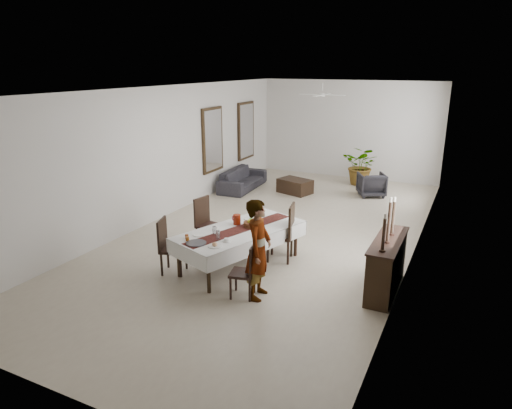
% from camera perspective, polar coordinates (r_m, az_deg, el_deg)
% --- Properties ---
extents(floor, '(6.00, 12.00, 0.00)m').
position_cam_1_polar(floor, '(10.46, 2.48, -3.50)').
color(floor, '#BEB197').
rests_on(floor, ground).
extents(ceiling, '(6.00, 12.00, 0.02)m').
position_cam_1_polar(ceiling, '(9.80, 2.72, 14.29)').
color(ceiling, silver).
rests_on(ceiling, wall_back).
extents(wall_back, '(6.00, 0.02, 3.20)m').
position_cam_1_polar(wall_back, '(15.62, 11.49, 9.14)').
color(wall_back, silver).
rests_on(wall_back, floor).
extents(wall_front, '(6.00, 0.02, 3.20)m').
position_cam_1_polar(wall_front, '(5.31, -24.32, -7.57)').
color(wall_front, silver).
rests_on(wall_front, floor).
extents(wall_left, '(0.02, 12.00, 3.20)m').
position_cam_1_polar(wall_left, '(11.50, -11.34, 6.37)').
color(wall_left, silver).
rests_on(wall_left, floor).
extents(wall_right, '(0.02, 12.00, 3.20)m').
position_cam_1_polar(wall_right, '(9.27, 19.89, 3.12)').
color(wall_right, silver).
rests_on(wall_right, floor).
extents(dining_table_top, '(1.69, 2.52, 0.05)m').
position_cam_1_polar(dining_table_top, '(8.53, -2.02, -3.33)').
color(dining_table_top, black).
rests_on(dining_table_top, table_leg_fl).
extents(table_leg_fl, '(0.09, 0.09, 0.68)m').
position_cam_1_polar(table_leg_fl, '(8.34, -9.64, -6.76)').
color(table_leg_fl, black).
rests_on(table_leg_fl, floor).
extents(table_leg_fr, '(0.09, 0.09, 0.68)m').
position_cam_1_polar(table_leg_fr, '(7.71, -5.94, -8.65)').
color(table_leg_fr, black).
rests_on(table_leg_fr, floor).
extents(table_leg_bl, '(0.09, 0.09, 0.68)m').
position_cam_1_polar(table_leg_bl, '(9.66, 1.13, -3.11)').
color(table_leg_bl, black).
rests_on(table_leg_bl, floor).
extents(table_leg_br, '(0.09, 0.09, 0.68)m').
position_cam_1_polar(table_leg_br, '(9.13, 4.97, -4.42)').
color(table_leg_br, black).
rests_on(table_leg_br, floor).
extents(tablecloth_top, '(1.92, 2.74, 0.01)m').
position_cam_1_polar(tablecloth_top, '(8.52, -2.02, -3.14)').
color(tablecloth_top, silver).
rests_on(tablecloth_top, dining_table_top).
extents(tablecloth_drape_left, '(0.85, 2.36, 0.29)m').
position_cam_1_polar(tablecloth_drape_left, '(8.97, -4.46, -3.08)').
color(tablecloth_drape_left, silver).
rests_on(tablecloth_drape_left, dining_table_top).
extents(tablecloth_drape_right, '(0.85, 2.36, 0.29)m').
position_cam_1_polar(tablecloth_drape_right, '(8.19, 0.69, -5.05)').
color(tablecloth_drape_right, silver).
rests_on(tablecloth_drape_right, dining_table_top).
extents(tablecloth_drape_near, '(1.08, 0.39, 0.29)m').
position_cam_1_polar(tablecloth_drape_near, '(7.84, -8.77, -6.29)').
color(tablecloth_drape_near, white).
rests_on(tablecloth_drape_near, dining_table_top).
extents(tablecloth_drape_far, '(1.08, 0.39, 0.29)m').
position_cam_1_polar(tablecloth_drape_far, '(9.40, 3.60, -2.10)').
color(tablecloth_drape_far, silver).
rests_on(tablecloth_drape_far, dining_table_top).
extents(table_runner, '(1.13, 2.40, 0.00)m').
position_cam_1_polar(table_runner, '(8.51, -2.02, -3.09)').
color(table_runner, '#521C17').
rests_on(table_runner, tablecloth_top).
extents(red_pitcher, '(0.19, 0.19, 0.19)m').
position_cam_1_polar(red_pitcher, '(8.74, -2.40, -1.89)').
color(red_pitcher, maroon).
rests_on(red_pitcher, tablecloth_top).
extents(pitcher_handle, '(0.12, 0.06, 0.12)m').
position_cam_1_polar(pitcher_handle, '(8.80, -2.76, -1.76)').
color(pitcher_handle, maroon).
rests_on(pitcher_handle, red_pitcher).
extents(wine_glass_near, '(0.07, 0.07, 0.16)m').
position_cam_1_polar(wine_glass_near, '(8.02, -4.79, -3.84)').
color(wine_glass_near, silver).
rests_on(wine_glass_near, tablecloth_top).
extents(wine_glass_mid, '(0.07, 0.07, 0.16)m').
position_cam_1_polar(wine_glass_mid, '(8.23, -5.22, -3.29)').
color(wine_glass_mid, silver).
rests_on(wine_glass_mid, tablecloth_top).
extents(teacup_right, '(0.09, 0.09, 0.06)m').
position_cam_1_polar(teacup_right, '(7.94, -3.70, -4.44)').
color(teacup_right, white).
rests_on(teacup_right, saucer_right).
extents(saucer_right, '(0.15, 0.15, 0.01)m').
position_cam_1_polar(saucer_right, '(7.95, -3.69, -4.60)').
color(saucer_right, silver).
rests_on(saucer_right, tablecloth_top).
extents(teacup_left, '(0.09, 0.09, 0.06)m').
position_cam_1_polar(teacup_left, '(8.50, -5.04, -2.98)').
color(teacup_left, white).
rests_on(teacup_left, saucer_left).
extents(saucer_left, '(0.15, 0.15, 0.01)m').
position_cam_1_polar(saucer_left, '(8.51, -5.03, -3.13)').
color(saucer_left, white).
rests_on(saucer_left, tablecloth_top).
extents(plate_near_right, '(0.23, 0.23, 0.01)m').
position_cam_1_polar(plate_near_right, '(7.76, -5.18, -5.19)').
color(plate_near_right, silver).
rests_on(plate_near_right, tablecloth_top).
extents(bread_near_right, '(0.09, 0.09, 0.09)m').
position_cam_1_polar(bread_near_right, '(7.75, -5.19, -5.01)').
color(bread_near_right, tan).
rests_on(bread_near_right, plate_near_right).
extents(plate_near_left, '(0.23, 0.23, 0.01)m').
position_cam_1_polar(plate_near_left, '(8.29, -7.10, -3.76)').
color(plate_near_left, white).
rests_on(plate_near_left, tablecloth_top).
extents(plate_far_left, '(0.23, 0.23, 0.01)m').
position_cam_1_polar(plate_far_left, '(9.07, -0.86, -1.76)').
color(plate_far_left, white).
rests_on(plate_far_left, tablecloth_top).
extents(serving_tray, '(0.35, 0.35, 0.02)m').
position_cam_1_polar(serving_tray, '(7.91, -7.48, -4.81)').
color(serving_tray, '#404045').
rests_on(serving_tray, tablecloth_top).
extents(jam_jar_a, '(0.06, 0.06, 0.07)m').
position_cam_1_polar(jam_jar_a, '(8.04, -8.58, -4.27)').
color(jam_jar_a, '#8F4914').
rests_on(jam_jar_a, tablecloth_top).
extents(jam_jar_b, '(0.06, 0.06, 0.07)m').
position_cam_1_polar(jam_jar_b, '(8.15, -8.65, -3.98)').
color(jam_jar_b, brown).
rests_on(jam_jar_b, tablecloth_top).
extents(fruit_basket, '(0.29, 0.29, 0.10)m').
position_cam_1_polar(fruit_basket, '(8.62, -0.61, -2.49)').
color(fruit_basket, brown).
rests_on(fruit_basket, tablecloth_top).
extents(fruit_red, '(0.09, 0.09, 0.09)m').
position_cam_1_polar(fruit_red, '(8.59, -0.39, -2.05)').
color(fruit_red, maroon).
rests_on(fruit_red, fruit_basket).
extents(fruit_green, '(0.08, 0.08, 0.08)m').
position_cam_1_polar(fruit_green, '(8.64, -0.66, -1.93)').
color(fruit_green, '#5C8728').
rests_on(fruit_green, fruit_basket).
extents(fruit_yellow, '(0.08, 0.08, 0.08)m').
position_cam_1_polar(fruit_yellow, '(8.57, -0.85, -2.11)').
color(fruit_yellow, gold).
rests_on(fruit_yellow, fruit_basket).
extents(chair_right_near_seat, '(0.47, 0.47, 0.04)m').
position_cam_1_polar(chair_right_near_seat, '(7.54, -1.70, -8.60)').
color(chair_right_near_seat, black).
rests_on(chair_right_near_seat, chair_right_near_leg_fl).
extents(chair_right_near_leg_fl, '(0.05, 0.05, 0.39)m').
position_cam_1_polar(chair_right_near_leg_fl, '(7.46, -0.80, -10.74)').
color(chair_right_near_leg_fl, black).
rests_on(chair_right_near_leg_fl, floor).
extents(chair_right_near_leg_fr, '(0.05, 0.05, 0.39)m').
position_cam_1_polar(chair_right_near_leg_fr, '(7.74, -0.22, -9.66)').
color(chair_right_near_leg_fr, black).
rests_on(chair_right_near_leg_fr, floor).
extents(chair_right_near_leg_bl, '(0.05, 0.05, 0.39)m').
position_cam_1_polar(chair_right_near_leg_bl, '(7.54, -3.20, -10.46)').
color(chair_right_near_leg_bl, black).
rests_on(chair_right_near_leg_bl, floor).
extents(chair_right_near_leg_br, '(0.05, 0.05, 0.39)m').
position_cam_1_polar(chair_right_near_leg_br, '(7.81, -2.53, -9.41)').
color(chair_right_near_leg_br, black).
rests_on(chair_right_near_leg_br, floor).
extents(chair_right_near_back, '(0.12, 0.39, 0.50)m').
position_cam_1_polar(chair_right_near_back, '(7.39, -0.38, -6.88)').
color(chair_right_near_back, black).
rests_on(chair_right_near_back, chair_right_near_seat).
extents(chair_right_far_seat, '(0.57, 0.57, 0.05)m').
position_cam_1_polar(chair_right_far_seat, '(8.88, 3.02, -3.88)').
color(chair_right_far_seat, black).
rests_on(chair_right_far_seat, chair_right_far_leg_fl).
extents(chair_right_far_leg_fl, '(0.06, 0.06, 0.48)m').
position_cam_1_polar(chair_right_far_leg_fl, '(8.77, 4.02, -6.06)').
color(chair_right_far_leg_fl, black).
rests_on(chair_right_far_leg_fl, floor).
extents(chair_right_far_leg_fr, '(0.06, 0.06, 0.48)m').
position_cam_1_polar(chair_right_far_leg_fr, '(9.12, 4.45, -5.11)').
color(chair_right_far_leg_fr, black).
rests_on(chair_right_far_leg_fr, floor).
extents(chair_right_far_leg_bl, '(0.06, 0.06, 0.48)m').
position_cam_1_polar(chair_right_far_leg_bl, '(8.83, 1.49, -5.83)').
color(chair_right_far_leg_bl, black).
rests_on(chair_right_far_leg_bl, floor).
extents(chair_right_far_leg_br, '(0.06, 0.06, 0.48)m').
position_cam_1_polar(chair_right_far_leg_br, '(9.19, 2.02, -4.90)').
color(chair_right_far_leg_br, black).
rests_on(chair_right_far_leg_br, floor).
extents(chair_right_far_back, '(0.14, 0.48, 0.61)m').
position_cam_1_polar(chair_right_far_back, '(8.73, 4.47, -1.99)').
color(chair_right_far_back, black).
rests_on(chair_right_far_back, chair_right_far_seat).
extents(chair_left_near_seat, '(0.55, 0.55, 0.05)m').
position_cam_1_polar(chair_left_near_seat, '(8.48, -10.28, -5.53)').
color(chair_left_near_seat, black).
rests_on(chair_left_near_seat, chair_left_near_leg_fl).
extents(chair_left_near_leg_fl, '(0.05, 0.05, 0.43)m').
position_cam_1_polar(chair_left_near_leg_fl, '(8.78, -10.95, -6.46)').
color(chair_left_near_leg_fl, black).
rests_on(chair_left_near_leg_fl, floor).
extents(chair_left_near_leg_fr, '(0.05, 0.05, 0.43)m').
position_cam_1_polar(chair_left_near_leg_fr, '(8.48, -11.72, -7.40)').
color(chair_left_near_leg_fr, black).
rests_on(chair_left_near_leg_fr, floor).
extents(chair_left_near_leg_bl, '(0.05, 0.05, 0.43)m').
position_cam_1_polar(chair_left_near_leg_bl, '(8.68, -8.71, -6.63)').
color(chair_left_near_leg_bl, black).
rests_on(chair_left_near_leg_bl, floor).
extents(chair_left_near_leg_br, '(0.05, 0.05, 0.43)m').
position_cam_1_polar(chair_left_near_leg_br, '(8.37, -9.40, -7.60)').
color(chair_left_near_leg_br, black).
rests_on(chair_left_near_leg_br, floor).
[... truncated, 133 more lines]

